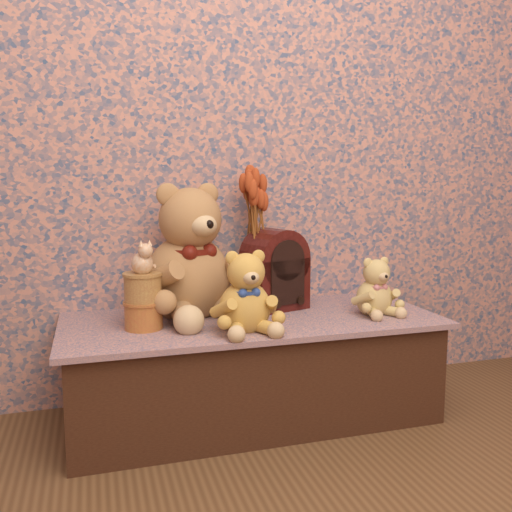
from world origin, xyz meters
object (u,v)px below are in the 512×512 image
Objects in this scene: teddy_small at (375,284)px; biscuit_tin_lower at (144,315)px; teddy_medium at (245,287)px; cathedral_radio at (274,269)px; teddy_large at (187,245)px; cat_figurine at (142,256)px; ceramic_vase at (253,283)px.

biscuit_tin_lower is (-0.87, 0.04, -0.07)m from teddy_small.
teddy_medium is 0.93× the size of cathedral_radio.
teddy_medium is 0.55m from teddy_small.
cat_figurine is at bearing -159.67° from teddy_large.
ceramic_vase is at bearing 66.90° from teddy_medium.
biscuit_tin_lower is at bearing -155.99° from ceramic_vase.
cat_figurine is at bearing 179.26° from cathedral_radio.
teddy_small is 0.87m from biscuit_tin_lower.
teddy_medium is 1.26× the size of teddy_small.
ceramic_vase is (-0.08, 0.04, -0.06)m from cathedral_radio.
cathedral_radio is 0.57m from biscuit_tin_lower.
teddy_small is (0.69, -0.19, -0.15)m from teddy_large.
teddy_medium is 0.37m from biscuit_tin_lower.
teddy_small reaches higher than biscuit_tin_lower.
cathedral_radio is at bearing -3.46° from cat_figurine.
cathedral_radio is 0.11m from ceramic_vase.
cat_figurine is at bearing 0.00° from biscuit_tin_lower.
teddy_small is at bearing -29.79° from ceramic_vase.
ceramic_vase reaches higher than biscuit_tin_lower.
teddy_large is 4.48× the size of cat_figurine.
teddy_medium is 0.34m from cathedral_radio.
teddy_small is 1.97× the size of cat_figurine.
teddy_large reaches higher than biscuit_tin_lower.
ceramic_vase is 0.50m from biscuit_tin_lower.
cat_figurine is (0.00, 0.00, 0.21)m from biscuit_tin_lower.
biscuit_tin_lower is 1.09× the size of cat_figurine.
teddy_small is at bearing -47.83° from cathedral_radio.
teddy_medium is 2.48× the size of cat_figurine.
teddy_large is at bearing 158.53° from teddy_small.
cat_figurine reaches higher than ceramic_vase.
cat_figurine is at bearing -155.99° from ceramic_vase.
teddy_small is at bearing -2.45° from biscuit_tin_lower.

